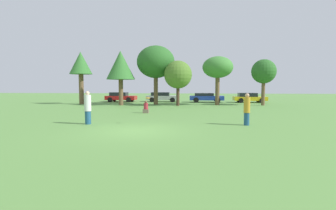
% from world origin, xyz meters
% --- Properties ---
extents(ground_plane, '(120.00, 120.00, 0.00)m').
position_xyz_m(ground_plane, '(0.00, 0.00, 0.00)').
color(ground_plane, '#5B8E42').
extents(person_thrower, '(0.38, 0.38, 1.84)m').
position_xyz_m(person_thrower, '(-3.11, 1.79, 0.92)').
color(person_thrower, navy).
rests_on(person_thrower, ground).
extents(person_catcher, '(0.34, 0.34, 1.73)m').
position_xyz_m(person_catcher, '(5.60, 2.24, 0.87)').
color(person_catcher, navy).
rests_on(person_catcher, ground).
extents(frisbee, '(0.25, 0.25, 0.09)m').
position_xyz_m(frisbee, '(0.22, 2.03, 1.46)').
color(frisbee, orange).
extents(bystander_sitting, '(0.45, 0.37, 0.98)m').
position_xyz_m(bystander_sitting, '(-0.95, 7.76, 0.40)').
color(bystander_sitting, '#726651').
rests_on(bystander_sitting, ground).
extents(tree_0, '(2.59, 2.59, 6.10)m').
position_xyz_m(tree_0, '(-10.28, 16.68, 4.63)').
color(tree_0, brown).
rests_on(tree_0, ground).
extents(tree_1, '(3.12, 3.12, 5.97)m').
position_xyz_m(tree_1, '(-5.17, 15.43, 4.34)').
color(tree_1, brown).
rests_on(tree_1, ground).
extents(tree_2, '(4.32, 4.32, 6.71)m').
position_xyz_m(tree_2, '(-1.50, 17.03, 4.83)').
color(tree_2, brown).
rests_on(tree_2, ground).
extents(tree_3, '(3.00, 3.00, 4.84)m').
position_xyz_m(tree_3, '(1.14, 15.38, 3.32)').
color(tree_3, '#473323').
rests_on(tree_3, ground).
extents(tree_4, '(3.37, 3.37, 5.39)m').
position_xyz_m(tree_4, '(5.47, 16.74, 4.14)').
color(tree_4, brown).
rests_on(tree_4, ground).
extents(tree_5, '(2.63, 2.63, 5.03)m').
position_xyz_m(tree_5, '(10.43, 16.76, 3.66)').
color(tree_5, brown).
rests_on(tree_5, ground).
extents(parked_car_red, '(4.03, 2.01, 1.28)m').
position_xyz_m(parked_car_red, '(-6.96, 21.41, 0.67)').
color(parked_car_red, red).
rests_on(parked_car_red, ground).
extents(parked_car_silver, '(4.36, 1.92, 1.29)m').
position_xyz_m(parked_car_silver, '(-1.32, 21.78, 0.67)').
color(parked_car_silver, '#B2B2B7').
rests_on(parked_car_silver, ground).
extents(parked_car_blue, '(4.38, 2.10, 1.21)m').
position_xyz_m(parked_car_blue, '(4.46, 21.40, 0.66)').
color(parked_car_blue, '#1E389E').
rests_on(parked_car_blue, ground).
extents(parked_car_yellow, '(4.10, 2.00, 1.24)m').
position_xyz_m(parked_car_yellow, '(9.99, 21.47, 0.64)').
color(parked_car_yellow, gold).
rests_on(parked_car_yellow, ground).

